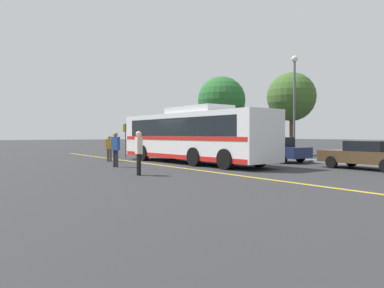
# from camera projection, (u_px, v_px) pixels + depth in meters

# --- Properties ---
(ground_plane) EXTENTS (220.00, 220.00, 0.00)m
(ground_plane) POSITION_uv_depth(u_px,v_px,m) (182.00, 163.00, 21.79)
(ground_plane) COLOR #2D2D30
(lane_strip_0) EXTENTS (31.46, 0.20, 0.01)m
(lane_strip_0) POSITION_uv_depth(u_px,v_px,m) (159.00, 165.00, 20.52)
(lane_strip_0) COLOR gold
(lane_strip_0) RESTS_ON ground_plane
(curb_strip) EXTENTS (39.46, 0.36, 0.15)m
(curb_strip) POSITION_uv_depth(u_px,v_px,m) (271.00, 158.00, 25.59)
(curb_strip) COLOR #99999E
(curb_strip) RESTS_ON ground_plane
(transit_bus) EXTENTS (11.86, 3.04, 3.27)m
(transit_bus) POSITION_uv_depth(u_px,v_px,m) (192.00, 135.00, 21.73)
(transit_bus) COLOR silver
(transit_bus) RESTS_ON ground_plane
(parked_car_0) EXTENTS (4.50, 2.08, 1.45)m
(parked_car_0) POSITION_uv_depth(u_px,v_px,m) (171.00, 145.00, 32.98)
(parked_car_0) COLOR #335B33
(parked_car_0) RESTS_ON ground_plane
(parked_car_1) EXTENTS (4.01, 1.85, 1.30)m
(parked_car_1) POSITION_uv_depth(u_px,v_px,m) (209.00, 148.00, 28.28)
(parked_car_1) COLOR navy
(parked_car_1) RESTS_ON ground_plane
(parked_car_2) EXTENTS (4.51, 2.17, 1.52)m
(parked_car_2) POSITION_uv_depth(u_px,v_px,m) (273.00, 150.00, 23.05)
(parked_car_2) COLOR navy
(parked_car_2) RESTS_ON ground_plane
(parked_car_3) EXTENTS (4.53, 1.97, 1.38)m
(parked_car_3) POSITION_uv_depth(u_px,v_px,m) (368.00, 155.00, 17.92)
(parked_car_3) COLOR #4C3823
(parked_car_3) RESTS_ON ground_plane
(pedestrian_0) EXTENTS (0.47, 0.38, 1.80)m
(pedestrian_0) POSITION_uv_depth(u_px,v_px,m) (116.00, 147.00, 19.20)
(pedestrian_0) COLOR #2D2D33
(pedestrian_0) RESTS_ON ground_plane
(pedestrian_1) EXTENTS (0.46, 0.31, 1.81)m
(pedestrian_1) POSITION_uv_depth(u_px,v_px,m) (139.00, 150.00, 15.31)
(pedestrian_1) COLOR black
(pedestrian_1) RESTS_ON ground_plane
(pedestrian_2) EXTENTS (0.39, 0.47, 1.60)m
(pedestrian_2) POSITION_uv_depth(u_px,v_px,m) (109.00, 147.00, 23.33)
(pedestrian_2) COLOR brown
(pedestrian_2) RESTS_ON ground_plane
(bus_stop_sign) EXTENTS (0.07, 0.40, 2.49)m
(bus_stop_sign) POSITION_uv_depth(u_px,v_px,m) (125.00, 136.00, 27.17)
(bus_stop_sign) COLOR #59595E
(bus_stop_sign) RESTS_ON ground_plane
(street_lamp) EXTENTS (0.42, 0.42, 6.95)m
(street_lamp) POSITION_uv_depth(u_px,v_px,m) (294.00, 92.00, 24.97)
(street_lamp) COLOR #59595E
(street_lamp) RESTS_ON ground_plane
(tree_1) EXTENTS (3.88, 3.88, 6.65)m
(tree_1) POSITION_uv_depth(u_px,v_px,m) (291.00, 97.00, 29.88)
(tree_1) COLOR #513823
(tree_1) RESTS_ON ground_plane
(tree_2) EXTENTS (4.59, 4.59, 7.28)m
(tree_2) POSITION_uv_depth(u_px,v_px,m) (222.00, 100.00, 36.00)
(tree_2) COLOR #513823
(tree_2) RESTS_ON ground_plane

